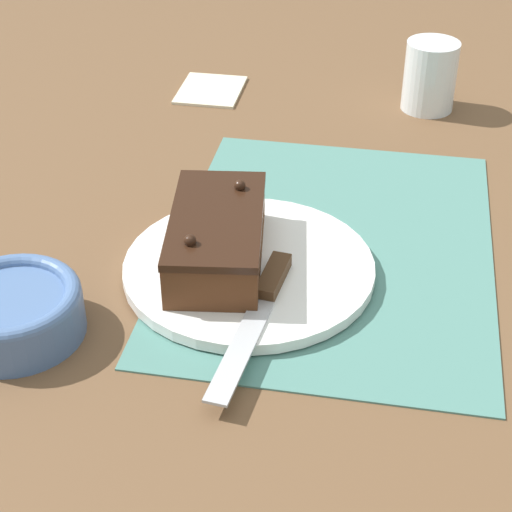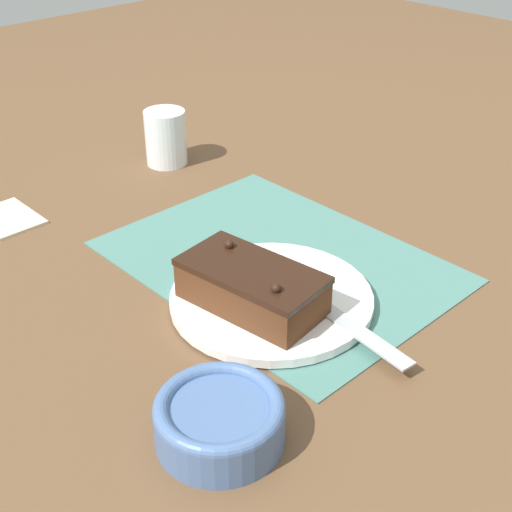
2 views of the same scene
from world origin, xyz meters
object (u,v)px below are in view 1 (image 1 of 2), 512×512
object	(u,v)px
cake_plate	(249,268)
serving_knife	(263,299)
small_bowl	(13,310)
drinking_glass	(430,76)
chocolate_cake	(217,237)

from	to	relation	value
cake_plate	serving_knife	bearing A→B (deg)	-157.88
cake_plate	small_bowl	distance (m)	0.24
drinking_glass	small_bowl	distance (m)	0.68
chocolate_cake	serving_knife	distance (m)	0.09
chocolate_cake	serving_knife	xyz separation A→B (m)	(-0.06, -0.06, -0.02)
serving_knife	chocolate_cake	bearing A→B (deg)	-41.37
chocolate_cake	small_bowl	xyz separation A→B (m)	(-0.13, 0.17, -0.02)
chocolate_cake	drinking_glass	world-z (taller)	drinking_glass
chocolate_cake	drinking_glass	size ratio (longest dim) A/B	1.95
chocolate_cake	drinking_glass	bearing A→B (deg)	-24.99
chocolate_cake	serving_knife	bearing A→B (deg)	-137.81
cake_plate	small_bowl	bearing A→B (deg)	122.99
serving_knife	small_bowl	xyz separation A→B (m)	(-0.06, 0.22, 0.01)
cake_plate	serving_knife	distance (m)	0.07
drinking_glass	chocolate_cake	bearing A→B (deg)	155.01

